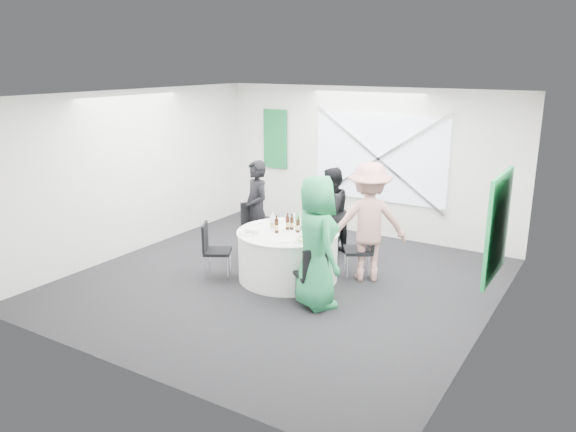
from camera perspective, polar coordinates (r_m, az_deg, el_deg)
The scene contains 48 objects.
floor at distance 8.62m, azimuth -0.70°, elevation -6.73°, with size 6.00×6.00×0.00m, color black.
ceiling at distance 7.98m, azimuth -0.77°, elevation 12.21°, with size 6.00×6.00×0.00m, color white.
wall_back at distance 10.79m, azimuth 7.85°, elevation 5.46°, with size 6.00×6.00×0.00m, color silver.
wall_front at distance 5.97m, azimuth -16.34°, elevation -3.34°, with size 6.00×6.00×0.00m, color silver.
wall_left at distance 10.08m, azimuth -15.35°, elevation 4.33°, with size 6.00×6.00×0.00m, color silver.
wall_right at distance 7.10m, azimuth 20.19°, elevation -0.67°, with size 6.00×6.00×0.00m, color silver.
window_panel at distance 10.62m, azimuth 9.26°, elevation 5.79°, with size 2.60×0.03×1.60m, color silver.
window_brace_a at distance 10.58m, azimuth 9.18°, elevation 5.76°, with size 0.05×0.05×3.16m, color silver.
window_brace_b at distance 10.58m, azimuth 9.18°, elevation 5.76°, with size 0.05×0.05×3.16m, color silver.
green_banner at distance 11.64m, azimuth -1.31°, elevation 7.83°, with size 0.55×0.04×1.20m, color #136033.
green_sign at distance 7.73m, azimuth 20.54°, elevation -0.96°, with size 0.05×1.20×1.40m, color #198B44.
banquet_table at distance 8.64m, azimuth 0.00°, elevation -3.96°, with size 1.56×1.56×0.76m.
chair_back at distance 9.56m, azimuth 3.20°, elevation -1.18°, with size 0.42×0.43×0.88m.
chair_back_left at distance 9.51m, azimuth -3.34°, elevation -0.98°, with size 0.59×0.59×0.96m.
chair_back_right at distance 8.68m, azimuth 7.70°, elevation -2.92°, with size 0.58×0.58×0.92m.
chair_front_right at distance 7.67m, azimuth 2.51°, elevation -5.69°, with size 0.54×0.54×0.84m.
chair_front_left at distance 8.70m, azimuth -7.69°, elevation -3.06°, with size 0.55×0.54×0.87m.
person_man_back_left at distance 9.48m, azimuth -3.24°, elevation 0.67°, with size 0.61×0.40×1.67m, color black.
person_man_back at distance 9.55m, azimuth 4.38°, elevation 0.37°, with size 0.75×0.41×1.54m, color black.
person_woman_pink at distance 8.54m, azimuth 8.17°, elevation -0.61°, with size 1.18×0.55×1.82m, color tan.
person_woman_green at distance 7.54m, azimuth 2.90°, elevation -2.66°, with size 0.89×0.58×1.82m, color #258850.
plate_back at distance 9.00m, azimuth 1.66°, elevation -0.57°, with size 0.29×0.29×0.01m.
plate_back_left at distance 8.98m, azimuth -1.20°, elevation -0.61°, with size 0.25×0.25×0.01m.
plate_back_right at distance 8.45m, azimuth 3.91°, elevation -1.63°, with size 0.28×0.28×0.04m.
plate_front_right at distance 8.05m, azimuth 1.61°, elevation -2.47°, with size 0.29×0.29×0.04m.
plate_front_left at distance 8.42m, azimuth -4.05°, elevation -1.76°, with size 0.26×0.26×0.01m.
napkin at distance 8.43m, azimuth -3.68°, elevation -1.49°, with size 0.18×0.12×0.05m, color white.
beer_bottle_a at distance 8.58m, azimuth -0.05°, elevation -0.73°, with size 0.06×0.06×0.26m.
beer_bottle_b at distance 8.59m, azimuth 0.39°, elevation -0.77°, with size 0.06×0.06×0.24m.
beer_bottle_c at distance 8.44m, azimuth 1.03°, elevation -1.04°, with size 0.06×0.06×0.25m.
beer_bottle_d at distance 8.41m, azimuth -1.17°, elevation -1.03°, with size 0.06×0.06×0.28m.
green_water_bottle at distance 8.46m, azimuth 0.98°, elevation -0.84°, with size 0.08×0.08×0.30m.
clear_water_bottle at distance 8.55m, azimuth -1.58°, elevation -0.72°, with size 0.08×0.08×0.28m.
wine_glass_a at distance 8.69m, azimuth 2.04°, elevation -0.36°, with size 0.07×0.07×0.17m.
wine_glass_b at distance 8.21m, azimuth 1.24°, elevation -1.30°, with size 0.07×0.07×0.17m.
wine_glass_c at distance 8.86m, azimuth 0.63°, elevation -0.03°, with size 0.07×0.07×0.17m.
wine_glass_d at distance 8.27m, azimuth 2.14°, elevation -1.19°, with size 0.07×0.07×0.17m.
wine_glass_e at distance 8.49m, azimuth 2.76°, elevation -0.75°, with size 0.07×0.07×0.17m.
fork_a at distance 9.06m, azimuth -0.80°, elevation -0.49°, with size 0.01×0.15×0.01m, color silver.
knife_a at distance 8.91m, azimuth -2.63°, elevation -0.77°, with size 0.01×0.15×0.01m, color silver.
fork_b at distance 8.62m, azimuth -3.79°, elevation -1.37°, with size 0.01×0.15×0.01m, color silver.
knife_b at distance 8.29m, azimuth -3.58°, elevation -2.04°, with size 0.01×0.15×0.01m, color silver.
fork_c at distance 7.97m, azimuth -0.34°, elevation -2.75°, with size 0.01×0.15×0.01m, color silver.
knife_c at distance 8.05m, azimuth 2.06°, elevation -2.58°, with size 0.01×0.15×0.01m, color silver.
fork_d at distance 8.87m, azimuth 2.94°, elevation -0.86°, with size 0.01×0.15×0.01m, color silver.
knife_d at distance 9.05m, azimuth 0.85°, elevation -0.49°, with size 0.01×0.15×0.01m, color silver.
fork_e at distance 8.39m, azimuth 3.80°, elevation -1.83°, with size 0.01×0.15×0.01m, color silver.
knife_e at distance 8.72m, azimuth 3.57°, elevation -1.16°, with size 0.01×0.15×0.01m, color silver.
Camera 1 is at (4.26, -6.73, 3.27)m, focal length 35.00 mm.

